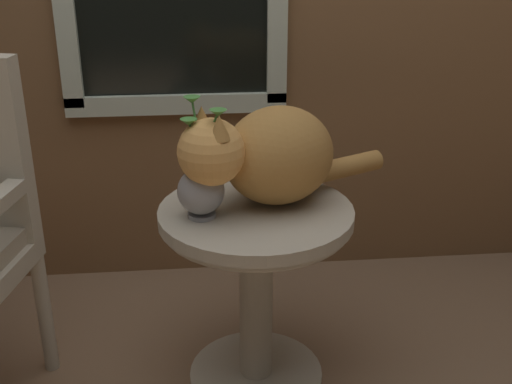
{
  "coord_description": "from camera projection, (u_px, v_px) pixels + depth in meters",
  "views": [
    {
      "loc": [
        -0.01,
        -1.53,
        1.33
      ],
      "look_at": [
        0.15,
        0.09,
        0.63
      ],
      "focal_mm": 45.51,
      "sensor_mm": 36.0,
      "label": 1
    }
  ],
  "objects": [
    {
      "name": "wicker_side_table",
      "position": [
        256.0,
        264.0,
        1.86
      ],
      "size": [
        0.54,
        0.54,
        0.58
      ],
      "color": "#B2A893",
      "rests_on": "ground_plane"
    },
    {
      "name": "cat",
      "position": [
        268.0,
        155.0,
        1.77
      ],
      "size": [
        0.62,
        0.38,
        0.3
      ],
      "color": "#AD7A3D",
      "rests_on": "wicker_side_table"
    },
    {
      "name": "pewter_vase_with_ivy",
      "position": [
        202.0,
        183.0,
        1.71
      ],
      "size": [
        0.13,
        0.13,
        0.32
      ],
      "color": "#99999E",
      "rests_on": "wicker_side_table"
    }
  ]
}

